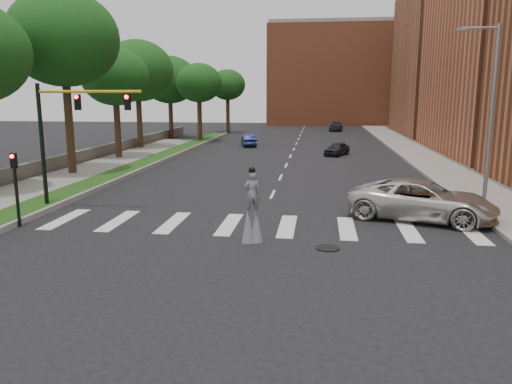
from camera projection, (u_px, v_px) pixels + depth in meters
The scene contains 23 objects.
ground_plane at pixel (255, 232), 20.98m from camera, with size 160.00×160.00×0.00m, color black.
grass_median at pixel (149, 161), 41.83m from camera, with size 2.00×60.00×0.25m, color #1A4112.
median_curb at pixel (162, 161), 41.70m from camera, with size 0.20×60.00×0.28m, color gray.
sidewalk_left at pixel (54, 181), 32.46m from camera, with size 4.00×60.00×0.18m, color gray.
sidewalk_right at pixel (432, 159), 43.77m from camera, with size 5.00×90.00×0.18m, color gray.
stone_wall at pixel (97, 153), 44.36m from camera, with size 0.50×56.00×1.10m, color #555048.
manhole at pixel (328, 248), 18.66m from camera, with size 0.90×0.90×0.04m, color black.
building_far at pixel (462, 62), 68.92m from camera, with size 16.00×22.00×20.00m, color #A65D3D.
building_backdrop at pixel (338, 76), 94.43m from camera, with size 26.00×14.00×18.00m, color #BC5F3B.
streetlight at pixel (490, 110), 24.54m from camera, with size 2.05×0.20×9.00m.
traffic_signal at pixel (64, 126), 24.29m from camera, with size 5.30×0.23×6.20m.
secondary_signal at pixel (16, 183), 21.37m from camera, with size 0.25×0.21×3.23m.
stilt_performer at pixel (252, 213), 19.28m from camera, with size 0.82×0.63×2.98m.
suv_crossing at pixel (422, 200), 22.82m from camera, with size 3.01×6.53×1.82m, color beige.
car_near at pixel (337, 149), 46.88m from camera, with size 1.46×3.64×1.24m, color black.
car_mid at pixel (249, 140), 55.08m from camera, with size 1.39×3.98×1.31m, color navy.
car_far at pixel (336, 127), 77.47m from camera, with size 1.85×4.54×1.32m, color black.
tree_2 at pixel (63, 39), 33.81m from camera, with size 7.57×7.57×12.59m.
tree_3 at pixel (115, 77), 43.01m from camera, with size 5.84×5.84×9.64m.
tree_4 at pixel (137, 71), 51.09m from camera, with size 7.37×7.37×11.15m.
tree_5 at pixel (170, 80), 63.55m from camera, with size 7.06×7.06×10.46m.
tree_6 at pixel (199, 83), 59.00m from camera, with size 5.42×5.42×9.29m.
tree_7 at pixel (228, 85), 72.68m from camera, with size 5.21×5.21×9.21m.
Camera 1 is at (2.56, -20.10, 5.69)m, focal length 35.00 mm.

